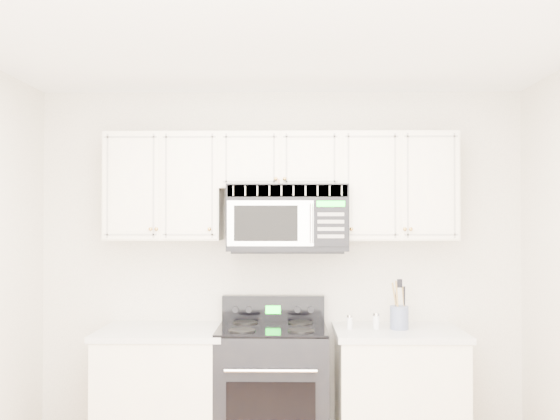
{
  "coord_description": "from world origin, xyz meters",
  "views": [
    {
      "loc": [
        0.06,
        -2.81,
        1.67
      ],
      "look_at": [
        0.0,
        1.3,
        1.73
      ],
      "focal_mm": 40.0,
      "sensor_mm": 36.0,
      "label": 1
    }
  ],
  "objects": [
    {
      "name": "utensil_crock",
      "position": [
        0.81,
        1.44,
        1.01
      ],
      "size": [
        0.13,
        0.13,
        0.33
      ],
      "color": "slate",
      "rests_on": "base_cabinet_right"
    },
    {
      "name": "range",
      "position": [
        -0.06,
        1.44,
        0.48
      ],
      "size": [
        0.74,
        0.67,
        1.11
      ],
      "color": "black",
      "rests_on": "ground"
    },
    {
      "name": "base_cabinet_left",
      "position": [
        -0.8,
        1.44,
        0.43
      ],
      "size": [
        0.86,
        0.65,
        0.92
      ],
      "color": "white",
      "rests_on": "ground"
    },
    {
      "name": "base_cabinet_right",
      "position": [
        0.8,
        1.44,
        0.43
      ],
      "size": [
        0.86,
        0.65,
        0.92
      ],
      "color": "white",
      "rests_on": "ground"
    },
    {
      "name": "room",
      "position": [
        0.0,
        0.0,
        1.3
      ],
      "size": [
        3.51,
        3.51,
        2.61
      ],
      "color": "#93643C",
      "rests_on": "ground"
    },
    {
      "name": "shaker_pepper",
      "position": [
        0.65,
        1.44,
        0.97
      ],
      "size": [
        0.05,
        0.05,
        0.11
      ],
      "color": "white",
      "rests_on": "base_cabinet_right"
    },
    {
      "name": "microwave",
      "position": [
        0.05,
        1.54,
        1.68
      ],
      "size": [
        0.82,
        0.46,
        0.46
      ],
      "color": "black",
      "rests_on": "ground"
    },
    {
      "name": "upper_cabinets",
      "position": [
        -0.0,
        1.58,
        1.93
      ],
      "size": [
        2.44,
        0.37,
        0.75
      ],
      "color": "white",
      "rests_on": "ground"
    },
    {
      "name": "shaker_salt",
      "position": [
        0.47,
        1.44,
        0.97
      ],
      "size": [
        0.04,
        0.04,
        0.1
      ],
      "color": "white",
      "rests_on": "base_cabinet_right"
    }
  ]
}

